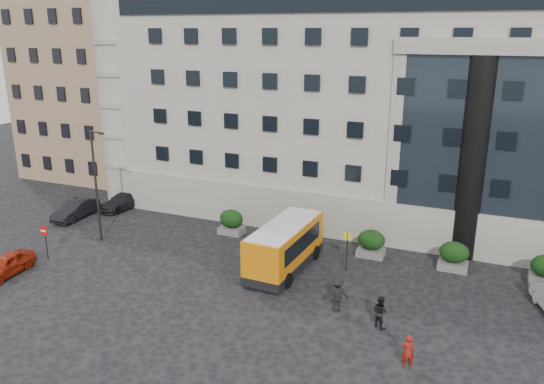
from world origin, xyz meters
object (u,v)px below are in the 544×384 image
Objects in this scene: hedge_b at (298,232)px; street_lamp at (96,182)px; no_entry_sign at (45,236)px; parked_car_d at (200,186)px; bus_stop_sign at (347,245)px; parked_car_a at (5,265)px; pedestrian_c at (337,294)px; hedge_c at (371,243)px; hedge_a at (231,222)px; parked_car_b at (76,209)px; minibus at (285,245)px; pedestrian_b at (380,312)px; red_truck at (159,172)px; parked_car_c at (123,201)px; hedge_d at (454,256)px; pedestrian_a at (408,352)px.

street_lamp is (-13.14, -4.80, 3.44)m from hedge_b.
hedge_b is 0.79× the size of no_entry_sign.
bus_stop_sign is at bearing -24.12° from parked_car_d.
street_lamp is 1.82× the size of parked_car_d.
parked_car_a is 20.26m from pedestrian_c.
hedge_b is at bearing 180.00° from hedge_c.
parked_car_a is 0.90× the size of parked_car_d.
hedge_a is 13.13m from parked_car_b.
minibus is (5.87, -4.07, 0.70)m from hedge_a.
minibus reaches higher than bus_stop_sign.
parked_car_a is (-19.93, -11.61, -0.26)m from hedge_c.
hedge_a is 5.20m from hedge_b.
parked_car_b is at bearing 119.81° from no_entry_sign.
bus_stop_sign is (17.44, 2.00, -2.64)m from street_lamp.
street_lamp is at bearing 19.47° from pedestrian_b.
street_lamp is at bearing -75.58° from red_truck.
street_lamp is 1.79× the size of parked_car_c.
street_lamp reaches higher than bus_stop_sign.
red_truck is 10.20m from parked_car_b.
hedge_a is at bearing -38.77° from parked_car_d.
parked_car_a is at bearing -149.78° from hedge_c.
parked_car_c is at bearing 167.95° from bus_stop_sign.
red_truck is 4.59m from parked_car_d.
hedge_a is 0.79× the size of no_entry_sign.
pedestrian_b is at bearing -10.15° from street_lamp.
hedge_d is at bearing 0.00° from hedge_c.
red_truck is at bearing -172.06° from parked_car_d.
street_lamp is 3.45× the size of no_entry_sign.
pedestrian_a is at bearing -23.21° from parked_car_b.
hedge_b is at bearing -28.55° from red_truck.
no_entry_sign reaches higher than pedestrian_c.
minibus is 18.18m from parked_car_d.
pedestrian_a is at bearing 152.16° from pedestrian_b.
hedge_c is (10.40, 0.00, 0.00)m from hedge_a.
parked_car_d is (-13.37, 12.27, -1.02)m from minibus.
bus_stop_sign is 1.49× the size of pedestrian_b.
hedge_a is 0.34× the size of red_truck.
red_truck is at bearing 159.76° from hedge_c.
pedestrian_a is at bearing -59.09° from bus_stop_sign.
hedge_c reaches higher than pedestrian_a.
no_entry_sign is 2.99m from parked_car_a.
parked_car_a is 2.40× the size of pedestrian_a.
hedge_a and hedge_b have the same top height.
parked_car_d is (5.50, 10.06, -0.11)m from parked_car_b.
no_entry_sign is at bearing -135.52° from hedge_a.
red_truck is at bearing 145.47° from hedge_a.
hedge_a is 14.59m from red_truck.
pedestrian_b is (24.82, -16.78, -0.62)m from red_truck.
no_entry_sign is at bearing -22.07° from pedestrian_a.
parked_car_d is 23.99m from pedestrian_c.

